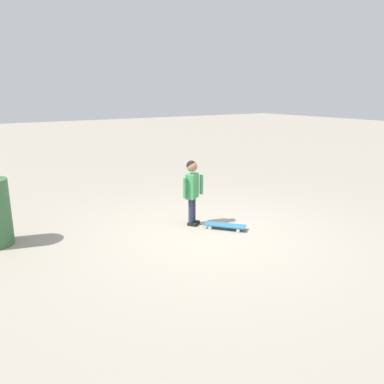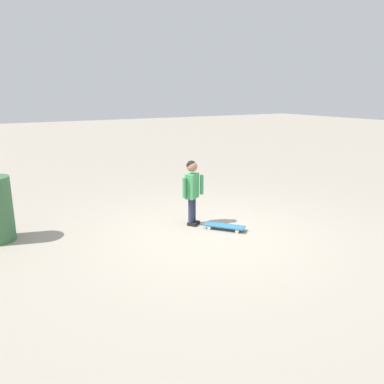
% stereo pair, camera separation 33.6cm
% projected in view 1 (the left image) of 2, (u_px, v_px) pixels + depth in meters
% --- Properties ---
extents(ground_plane, '(50.00, 50.00, 0.00)m').
position_uv_depth(ground_plane, '(211.00, 235.00, 5.81)').
color(ground_plane, '#9E9384').
extents(child_person, '(0.27, 0.41, 1.06)m').
position_uv_depth(child_person, '(192.00, 186.00, 6.11)').
color(child_person, '#2D3351').
rests_on(child_person, ground).
extents(skateboard, '(0.62, 0.55, 0.07)m').
position_uv_depth(skateboard, '(225.00, 225.00, 6.05)').
color(skateboard, teal).
rests_on(skateboard, ground).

